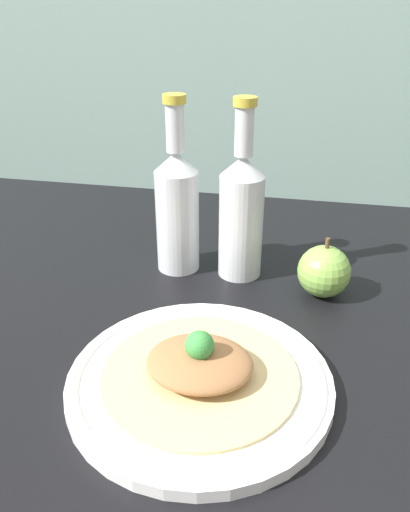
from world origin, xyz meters
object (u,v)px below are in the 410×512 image
at_px(apple, 324,271).
at_px(cider_bottle_left, 177,207).
at_px(plate, 200,379).
at_px(plated_food, 200,366).
at_px(cider_bottle_right, 241,212).

bearing_deg(apple, cider_bottle_left, 170.29).
bearing_deg(plate, plated_food, 82.87).
bearing_deg(cider_bottle_right, apple, -16.90).
bearing_deg(plated_food, cider_bottle_left, 109.18).
height_order(plate, apple, apple).
height_order(plated_food, cider_bottle_right, cider_bottle_right).
bearing_deg(apple, plate, -120.36).
xyz_separation_m(plate, apple, (0.13, 0.22, 0.03)).
height_order(cider_bottle_left, cider_bottle_right, same).
bearing_deg(cider_bottle_left, plate, -70.82).
height_order(plate, cider_bottle_right, cider_bottle_right).
height_order(plate, plated_food, plated_food).
distance_m(plated_food, cider_bottle_right, 0.27).
xyz_separation_m(plate, cider_bottle_right, (0.01, 0.26, 0.09)).
relative_size(plated_food, cider_bottle_left, 0.81).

